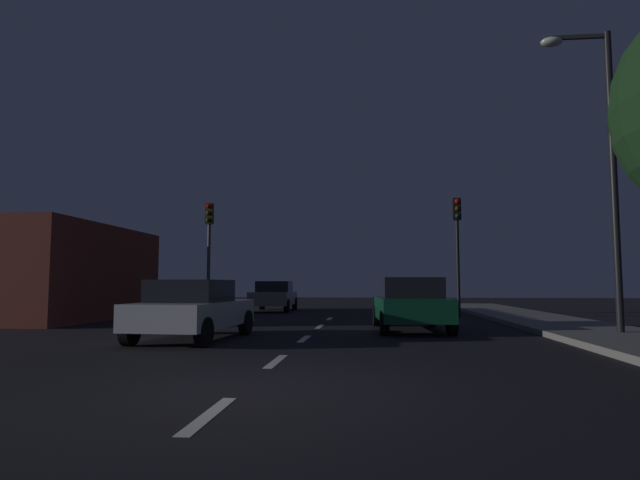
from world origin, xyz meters
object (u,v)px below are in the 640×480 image
Objects in this scene: car_adjacent_lane at (193,309)px; car_oncoming_far at (274,296)px; traffic_signal_right at (457,233)px; car_stopped_ahead at (410,304)px; street_lamp_right at (603,153)px; traffic_signal_left at (209,236)px.

car_oncoming_far is at bearing 92.52° from car_adjacent_lane.
traffic_signal_right is 9.80m from car_oncoming_far.
car_stopped_ahead is at bearing 30.33° from car_adjacent_lane.
car_adjacent_lane is at bearing -149.67° from car_stopped_ahead.
traffic_signal_right is 8.42m from street_lamp_right.
car_oncoming_far reaches higher than car_adjacent_lane.
car_adjacent_lane is at bearing -74.45° from traffic_signal_left.
car_stopped_ahead reaches higher than car_adjacent_lane.
car_oncoming_far is at bearing 65.16° from traffic_signal_left.
car_oncoming_far is (-8.37, 4.35, -2.64)m from traffic_signal_right.
traffic_signal_right reaches higher than car_adjacent_lane.
street_lamp_right is at bearing -19.68° from car_stopped_ahead.
car_adjacent_lane is 13.77m from car_oncoming_far.
traffic_signal_left is 5.46m from car_oncoming_far.
traffic_signal_right is at bearing 107.01° from street_lamp_right.
traffic_signal_left is 15.15m from street_lamp_right.
car_oncoming_far is (-0.61, 13.75, 0.02)m from car_adjacent_lane.
traffic_signal_left is 10.38m from traffic_signal_right.
traffic_signal_left is 1.12× the size of car_oncoming_far.
car_adjacent_lane is (-7.77, -9.41, -2.66)m from traffic_signal_right.
car_stopped_ahead is at bearing -60.42° from car_oncoming_far.
street_lamp_right is at bearing -72.99° from traffic_signal_right.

